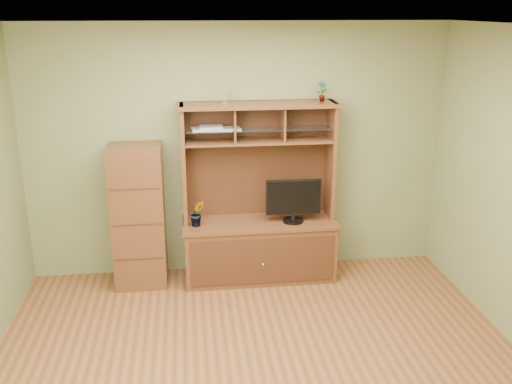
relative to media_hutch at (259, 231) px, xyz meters
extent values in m
cube|color=brown|center=(-0.20, -1.73, -0.53)|extent=(4.50, 4.00, 0.02)
cube|color=white|center=(-0.20, -1.73, 2.19)|extent=(4.50, 4.00, 0.02)
cube|color=olive|center=(-0.20, 0.28, 0.83)|extent=(4.50, 0.02, 2.70)
cube|color=olive|center=(-0.20, -3.74, 0.83)|extent=(4.50, 0.02, 2.70)
cube|color=#442813|center=(0.00, -0.02, -0.21)|extent=(1.60, 0.55, 0.62)
cube|color=#3B1B10|center=(0.00, -0.30, -0.21)|extent=(1.50, 0.01, 0.50)
sphere|color=silver|center=(0.00, -0.32, -0.24)|extent=(0.02, 0.02, 0.02)
cube|color=#442813|center=(0.00, -0.02, 0.11)|extent=(1.64, 0.59, 0.03)
cube|color=#442813|center=(-0.78, 0.08, 0.75)|extent=(0.04, 0.35, 1.25)
cube|color=#442813|center=(0.78, 0.08, 0.75)|extent=(0.04, 0.35, 1.25)
cube|color=#3B1B10|center=(0.00, 0.24, 0.75)|extent=(1.52, 0.02, 1.25)
cube|color=#442813|center=(0.00, 0.08, 1.36)|extent=(1.66, 0.40, 0.04)
cube|color=#442813|center=(0.00, 0.08, 0.98)|extent=(1.52, 0.32, 0.02)
cube|color=#442813|center=(-0.25, 0.08, 1.16)|extent=(0.02, 0.31, 0.35)
cube|color=#442813|center=(0.25, 0.08, 1.16)|extent=(0.02, 0.31, 0.35)
cube|color=silver|center=(0.00, 0.07, 1.11)|extent=(1.50, 0.27, 0.01)
cylinder|color=black|center=(0.35, -0.08, 0.14)|extent=(0.23, 0.23, 0.02)
cylinder|color=black|center=(0.35, -0.08, 0.19)|extent=(0.05, 0.05, 0.07)
cube|color=black|center=(0.35, -0.08, 0.40)|extent=(0.58, 0.07, 0.38)
imported|color=#25501B|center=(-0.66, -0.08, 0.27)|extent=(0.16, 0.14, 0.28)
imported|color=#315E20|center=(0.66, 0.08, 1.48)|extent=(0.13, 0.11, 0.21)
cylinder|color=silver|center=(-0.34, 0.08, 1.42)|extent=(0.05, 0.05, 0.09)
cylinder|color=#A77853|center=(-0.34, 0.08, 1.55)|extent=(0.03, 0.03, 0.17)
cube|color=#A3A3A8|center=(-0.56, 0.08, 1.12)|extent=(0.28, 0.22, 0.02)
cube|color=#A3A3A8|center=(-0.49, 0.08, 1.14)|extent=(0.24, 0.19, 0.02)
cube|color=#A3A3A8|center=(-0.31, 0.08, 1.12)|extent=(0.26, 0.21, 0.02)
cube|color=#442813|center=(-1.27, 0.01, 0.23)|extent=(0.54, 0.48, 1.50)
cube|color=#3B1B10|center=(-1.27, -0.23, -0.15)|extent=(0.50, 0.01, 0.02)
cube|color=#3B1B10|center=(-1.27, -0.23, 0.23)|extent=(0.50, 0.01, 0.01)
cube|color=#3B1B10|center=(-1.27, -0.23, 0.60)|extent=(0.50, 0.01, 0.02)
camera|label=1|loc=(-0.74, -5.67, 2.30)|focal=40.00mm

